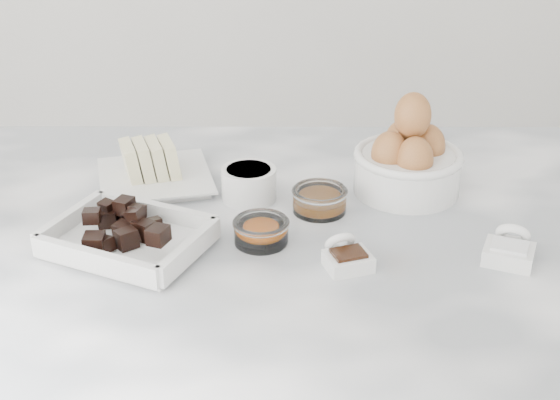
% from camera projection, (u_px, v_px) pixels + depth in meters
% --- Properties ---
extents(marble_slab, '(1.20, 0.80, 0.04)m').
position_uv_depth(marble_slab, '(265.00, 249.00, 1.06)').
color(marble_slab, white).
rests_on(marble_slab, cabinet).
extents(chocolate_dish, '(0.24, 0.22, 0.05)m').
position_uv_depth(chocolate_dish, '(128.00, 234.00, 1.01)').
color(chocolate_dish, white).
rests_on(chocolate_dish, marble_slab).
extents(butter_plate, '(0.20, 0.20, 0.07)m').
position_uv_depth(butter_plate, '(152.00, 169.00, 1.19)').
color(butter_plate, white).
rests_on(butter_plate, marble_slab).
extents(sugar_ramekin, '(0.08, 0.08, 0.05)m').
position_uv_depth(sugar_ramekin, '(249.00, 182.00, 1.14)').
color(sugar_ramekin, white).
rests_on(sugar_ramekin, marble_slab).
extents(egg_bowl, '(0.16, 0.16, 0.15)m').
position_uv_depth(egg_bowl, '(408.00, 160.00, 1.15)').
color(egg_bowl, white).
rests_on(egg_bowl, marble_slab).
extents(honey_bowl, '(0.08, 0.08, 0.04)m').
position_uv_depth(honey_bowl, '(320.00, 200.00, 1.11)').
color(honey_bowl, white).
rests_on(honey_bowl, marble_slab).
extents(zest_bowl, '(0.08, 0.08, 0.03)m').
position_uv_depth(zest_bowl, '(261.00, 230.00, 1.03)').
color(zest_bowl, white).
rests_on(zest_bowl, marble_slab).
extents(vanilla_spoon, '(0.07, 0.08, 0.04)m').
position_uv_depth(vanilla_spoon, '(346.00, 256.00, 0.98)').
color(vanilla_spoon, white).
rests_on(vanilla_spoon, marble_slab).
extents(salt_spoon, '(0.08, 0.09, 0.05)m').
position_uv_depth(salt_spoon, '(510.00, 249.00, 0.99)').
color(salt_spoon, white).
rests_on(salt_spoon, marble_slab).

